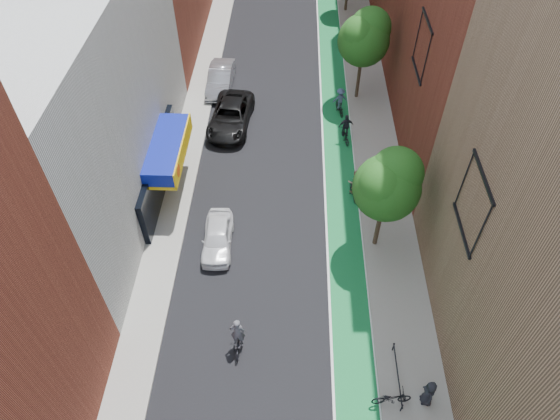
# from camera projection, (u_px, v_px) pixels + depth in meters

# --- Properties ---
(bike_lane) EXTENTS (2.00, 68.00, 0.01)m
(bike_lane) POSITION_uv_depth(u_px,v_px,m) (333.00, 82.00, 38.47)
(bike_lane) COLOR #136C31
(bike_lane) RESTS_ON ground
(sidewalk_left) EXTENTS (2.00, 68.00, 0.15)m
(sidewalk_left) POSITION_uv_depth(u_px,v_px,m) (204.00, 79.00, 38.63)
(sidewalk_left) COLOR gray
(sidewalk_left) RESTS_ON ground
(sidewalk_right) EXTENTS (3.00, 68.00, 0.15)m
(sidewalk_right) POSITION_uv_depth(u_px,v_px,m) (366.00, 82.00, 38.36)
(sidewalk_right) COLOR gray
(sidewalk_right) RESTS_ON ground
(building_left_white) EXTENTS (8.00, 20.00, 12.00)m
(building_left_white) POSITION_uv_depth(u_px,v_px,m) (66.00, 106.00, 26.24)
(building_left_white) COLOR silver
(building_left_white) RESTS_ON ground
(tree_near) EXTENTS (3.40, 3.36, 6.42)m
(tree_near) POSITION_uv_depth(u_px,v_px,m) (388.00, 184.00, 24.16)
(tree_near) COLOR #332619
(tree_near) RESTS_ON ground
(tree_mid) EXTENTS (3.55, 3.53, 6.74)m
(tree_mid) POSITION_uv_depth(u_px,v_px,m) (365.00, 36.00, 33.51)
(tree_mid) COLOR #332619
(tree_mid) RESTS_ON ground
(parked_car_white) EXTENTS (1.69, 3.96, 1.33)m
(parked_car_white) POSITION_uv_depth(u_px,v_px,m) (218.00, 237.00, 27.05)
(parked_car_white) COLOR white
(parked_car_white) RESTS_ON ground
(parked_car_black) EXTENTS (3.10, 5.89, 1.58)m
(parked_car_black) POSITION_uv_depth(u_px,v_px,m) (231.00, 116.00, 34.26)
(parked_car_black) COLOR black
(parked_car_black) RESTS_ON ground
(parked_car_silver) EXTENTS (1.82, 4.89, 1.60)m
(parked_car_silver) POSITION_uv_depth(u_px,v_px,m) (221.00, 79.00, 37.40)
(parked_car_silver) COLOR #94959C
(parked_car_silver) RESTS_ON ground
(cyclist_lead) EXTENTS (0.68, 1.68, 2.20)m
(cyclist_lead) POSITION_uv_depth(u_px,v_px,m) (238.00, 339.00, 22.80)
(cyclist_lead) COLOR black
(cyclist_lead) RESTS_ON ground
(cyclist_lane_near) EXTENTS (0.87, 1.66, 1.96)m
(cyclist_lane_near) POSITION_uv_depth(u_px,v_px,m) (354.00, 186.00, 29.50)
(cyclist_lane_near) COLOR black
(cyclist_lane_near) RESTS_ON ground
(cyclist_lane_mid) EXTENTS (1.03, 1.70, 2.00)m
(cyclist_lane_mid) POSITION_uv_depth(u_px,v_px,m) (346.00, 131.00, 33.15)
(cyclist_lane_mid) COLOR black
(cyclist_lane_mid) RESTS_ON ground
(cyclist_lane_far) EXTENTS (1.14, 1.71, 1.94)m
(cyclist_lane_far) POSITION_uv_depth(u_px,v_px,m) (340.00, 102.00, 35.22)
(cyclist_lane_far) COLOR black
(cyclist_lane_far) RESTS_ON ground
(parked_bike_far) EXTENTS (1.78, 0.80, 0.91)m
(parked_bike_far) POSITION_uv_depth(u_px,v_px,m) (392.00, 398.00, 21.10)
(parked_bike_far) COLOR black
(parked_bike_far) RESTS_ON sidewalk_right
(pedestrian) EXTENTS (0.52, 0.79, 1.59)m
(pedestrian) POSITION_uv_depth(u_px,v_px,m) (429.00, 393.00, 20.90)
(pedestrian) COLOR black
(pedestrian) RESTS_ON sidewalk_right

